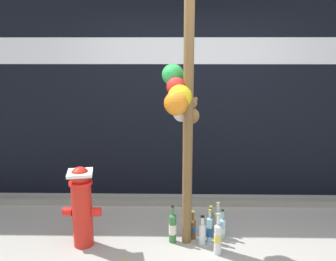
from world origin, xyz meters
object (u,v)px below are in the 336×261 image
at_px(bottle_3, 202,233).
at_px(bottle_7, 193,228).
at_px(bottle_4, 218,238).
at_px(bottle_6, 222,228).
at_px(memorial_post, 183,79).
at_px(bottle_0, 210,224).
at_px(bottle_2, 218,221).
at_px(bottle_5, 173,228).
at_px(bottle_1, 209,229).
at_px(fire_hydrant, 82,205).

distance_m(bottle_3, bottle_7, 0.14).
bearing_deg(bottle_4, bottle_6, 74.83).
bearing_deg(memorial_post, bottle_7, 23.22).
relative_size(bottle_0, bottle_4, 0.83).
bearing_deg(bottle_4, memorial_post, 145.75).
xyz_separation_m(memorial_post, bottle_2, (0.40, 0.19, -1.55)).
relative_size(bottle_0, bottle_5, 0.89).
height_order(bottle_0, bottle_7, bottle_0).
relative_size(bottle_4, bottle_5, 1.07).
bearing_deg(bottle_0, bottle_2, 49.62).
height_order(bottle_0, bottle_5, bottle_5).
xyz_separation_m(bottle_4, bottle_7, (-0.23, 0.29, -0.05)).
distance_m(bottle_1, bottle_5, 0.38).
bearing_deg(fire_hydrant, bottle_4, -6.16).
height_order(bottle_2, bottle_3, bottle_2).
xyz_separation_m(bottle_5, bottle_7, (0.21, 0.07, -0.04)).
bearing_deg(bottle_6, bottle_2, 108.26).
bearing_deg(bottle_1, bottle_6, 30.51).
xyz_separation_m(bottle_5, bottle_6, (0.53, 0.10, -0.05)).
xyz_separation_m(bottle_0, bottle_4, (0.04, -0.32, 0.02)).
height_order(bottle_5, bottle_7, bottle_5).
height_order(bottle_5, bottle_6, bottle_5).
distance_m(bottle_5, bottle_7, 0.23).
bearing_deg(bottle_3, bottle_4, -52.75).
distance_m(fire_hydrant, bottle_4, 1.39).
bearing_deg(bottle_7, bottle_6, 4.70).
xyz_separation_m(bottle_1, bottle_3, (-0.08, -0.05, -0.01)).
height_order(bottle_1, bottle_6, bottle_1).
bearing_deg(bottle_3, bottle_0, 55.23).
height_order(memorial_post, bottle_7, memorial_post).
height_order(bottle_1, bottle_4, bottle_4).
bearing_deg(fire_hydrant, bottle_7, 7.16).
height_order(fire_hydrant, bottle_4, fire_hydrant).
xyz_separation_m(bottle_3, bottle_6, (0.22, 0.13, -0.01)).
bearing_deg(bottle_0, fire_hydrant, -172.56).
bearing_deg(bottle_1, bottle_7, 160.96).
bearing_deg(bottle_3, bottle_1, 32.08).
xyz_separation_m(fire_hydrant, bottle_4, (1.36, -0.15, -0.27)).
height_order(memorial_post, bottle_5, memorial_post).
xyz_separation_m(bottle_2, bottle_3, (-0.19, -0.24, -0.01)).
relative_size(fire_hydrant, bottle_1, 2.34).
relative_size(bottle_0, bottle_7, 1.14).
bearing_deg(bottle_0, bottle_6, -1.92).
height_order(bottle_0, bottle_1, bottle_1).
bearing_deg(bottle_0, bottle_7, -170.91).
bearing_deg(bottle_6, bottle_7, -175.30).
bearing_deg(bottle_4, bottle_7, 128.49).
bearing_deg(bottle_4, bottle_0, 97.37).
bearing_deg(bottle_1, bottle_5, -178.25).
bearing_deg(bottle_4, bottle_2, 83.43).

